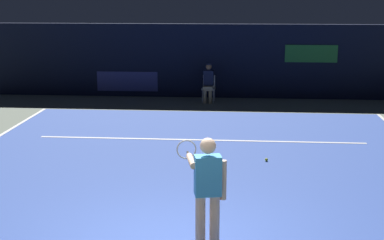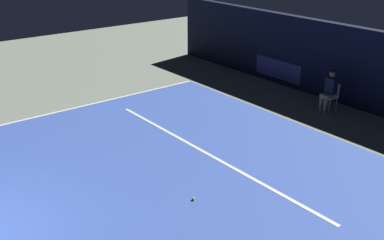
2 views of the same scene
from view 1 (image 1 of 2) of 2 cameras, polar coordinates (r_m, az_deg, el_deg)
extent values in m
plane|color=gray|center=(12.21, 0.28, -4.39)|extent=(33.46, 33.46, 0.00)
cube|color=#3856B2|center=(12.21, 0.28, -4.37)|extent=(10.58, 10.70, 0.01)
cube|color=white|center=(14.00, 0.86, -2.07)|extent=(8.25, 0.10, 0.01)
cube|color=black|center=(19.78, 2.04, 6.11)|extent=(17.30, 0.30, 2.60)
cube|color=navy|center=(20.08, -6.68, 3.98)|extent=(2.20, 0.04, 0.70)
cube|color=#1E6B2D|center=(19.74, 12.18, 6.69)|extent=(1.80, 0.04, 0.60)
cylinder|color=beige|center=(7.87, 2.33, -10.81)|extent=(0.14, 0.14, 0.92)
cylinder|color=beige|center=(7.85, 0.87, -10.90)|extent=(0.14, 0.14, 0.92)
cube|color=#338CD1|center=(7.59, 1.64, -5.74)|extent=(0.40, 0.29, 0.56)
sphere|color=beige|center=(7.47, 1.66, -2.68)|extent=(0.22, 0.22, 0.22)
cylinder|color=beige|center=(7.73, -0.08, -4.23)|extent=(0.19, 0.51, 0.09)
cylinder|color=beige|center=(7.67, 3.24, -6.18)|extent=(0.09, 0.09, 0.56)
cylinder|color=black|center=(8.01, -0.34, -3.60)|extent=(0.09, 0.30, 0.03)
torus|color=#B2B2B7|center=(8.28, -0.57, -3.06)|extent=(0.30, 0.09, 0.30)
cube|color=white|center=(18.92, 1.71, 3.24)|extent=(0.46, 0.42, 0.04)
cube|color=white|center=(19.08, 1.78, 4.02)|extent=(0.42, 0.05, 0.42)
cylinder|color=#B2B2B7|center=(18.82, 1.08, 2.47)|extent=(0.03, 0.03, 0.46)
cylinder|color=#B2B2B7|center=(18.78, 2.21, 2.44)|extent=(0.03, 0.03, 0.46)
cylinder|color=#B2B2B7|center=(19.15, 1.20, 2.66)|extent=(0.03, 0.03, 0.46)
cylinder|color=#B2B2B7|center=(19.11, 2.32, 2.63)|extent=(0.03, 0.03, 0.46)
cube|color=tan|center=(18.84, 1.68, 3.32)|extent=(0.34, 0.42, 0.14)
cylinder|color=tan|center=(18.72, 1.34, 2.42)|extent=(0.11, 0.11, 0.46)
cylinder|color=tan|center=(18.70, 1.89, 2.40)|extent=(0.11, 0.11, 0.46)
cube|color=#141933|center=(18.90, 1.73, 4.36)|extent=(0.35, 0.24, 0.52)
sphere|color=#8C6647|center=(18.85, 1.74, 5.50)|extent=(0.20, 0.20, 0.20)
cylinder|color=#141933|center=(18.84, 1.74, 5.78)|extent=(0.19, 0.19, 0.04)
sphere|color=#CCE033|center=(12.36, 7.68, -4.07)|extent=(0.07, 0.07, 0.07)
camera|label=2|loc=(10.13, 57.40, 17.83)|focal=44.12mm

